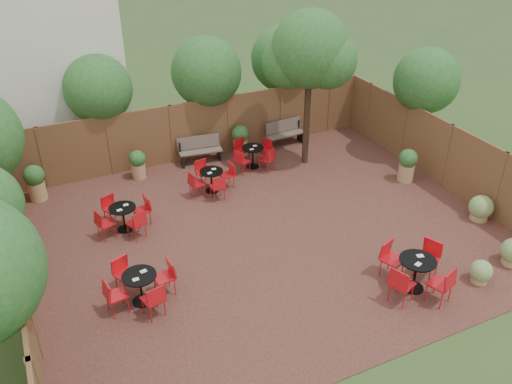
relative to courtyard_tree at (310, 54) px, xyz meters
name	(u,v)px	position (x,y,z in m)	size (l,w,h in m)	color
ground	(267,232)	(-2.90, -3.08, -3.64)	(80.00, 80.00, 0.00)	#354F23
courtyard_paving	(267,231)	(-2.90, -3.08, -3.63)	(12.00, 10.00, 0.02)	#3C1F18
fence_back	(201,129)	(-2.90, 1.92, -2.64)	(12.00, 0.08, 2.00)	brown
fence_left	(21,261)	(-8.90, -3.08, -2.64)	(0.08, 10.00, 2.00)	brown
fence_right	(447,156)	(3.10, -3.08, -2.64)	(0.08, 10.00, 2.00)	brown
neighbour_building	(29,31)	(-7.40, 4.92, 0.36)	(5.00, 4.00, 8.00)	silver
overhang_foliage	(153,116)	(-5.01, -0.40, -0.94)	(15.64, 10.77, 2.58)	#20571C
courtyard_tree	(310,54)	(0.00, 0.00, 0.00)	(2.58, 2.48, 4.96)	black
park_bench_left	(200,149)	(-3.11, 1.54, -3.17)	(1.46, 0.64, 0.87)	brown
park_bench_right	(284,132)	(0.05, 1.54, -3.17)	(1.42, 0.54, 0.86)	brown
bistro_tables	(241,222)	(-3.62, -2.96, -3.19)	(7.41, 8.58, 0.94)	black
planters	(208,162)	(-3.26, 0.37, -3.05)	(11.07, 4.44, 1.10)	#A78353
low_shrubs	(493,236)	(1.98, -6.14, -3.29)	(2.58, 2.59, 0.71)	#A78353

